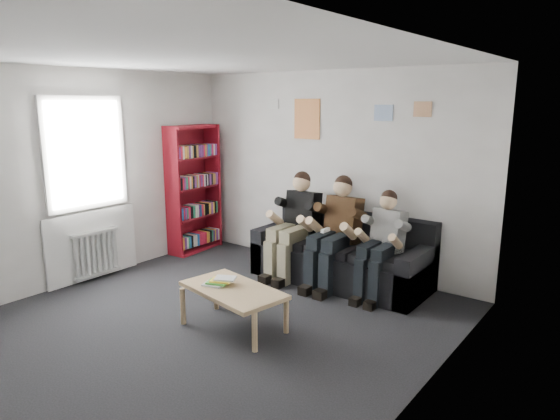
# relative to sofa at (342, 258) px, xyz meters

# --- Properties ---
(room_shell) EXTENTS (5.00, 5.00, 5.00)m
(room_shell) POSITION_rel_sofa_xyz_m (-0.45, -2.07, 1.04)
(room_shell) COLOR black
(room_shell) RESTS_ON ground
(sofa) EXTENTS (2.25, 0.92, 0.87)m
(sofa) POSITION_rel_sofa_xyz_m (0.00, 0.00, 0.00)
(sofa) COLOR black
(sofa) RESTS_ON ground
(bookshelf) EXTENTS (0.29, 0.87, 1.94)m
(bookshelf) POSITION_rel_sofa_xyz_m (-2.53, -0.18, 0.66)
(bookshelf) COLOR maroon
(bookshelf) RESTS_ON ground
(coffee_table) EXTENTS (1.09, 0.60, 0.44)m
(coffee_table) POSITION_rel_sofa_xyz_m (-0.18, -1.88, 0.07)
(coffee_table) COLOR tan
(coffee_table) RESTS_ON ground
(game_cases) EXTENTS (0.28, 0.26, 0.07)m
(game_cases) POSITION_rel_sofa_xyz_m (-0.36, -1.88, 0.16)
(game_cases) COLOR silver
(game_cases) RESTS_ON coffee_table
(person_left) EXTENTS (0.43, 0.92, 1.39)m
(person_left) POSITION_rel_sofa_xyz_m (-0.63, -0.21, 0.38)
(person_left) COLOR black
(person_left) RESTS_ON sofa
(person_middle) EXTENTS (0.43, 0.92, 1.39)m
(person_middle) POSITION_rel_sofa_xyz_m (-0.00, -0.21, 0.38)
(person_middle) COLOR #442A16
(person_middle) RESTS_ON sofa
(person_right) EXTENTS (0.37, 0.80, 1.27)m
(person_right) POSITION_rel_sofa_xyz_m (0.63, -0.20, 0.33)
(person_right) COLOR white
(person_right) RESTS_ON sofa
(radiator) EXTENTS (0.10, 0.64, 0.60)m
(radiator) POSITION_rel_sofa_xyz_m (-2.60, -1.87, 0.04)
(radiator) COLOR white
(radiator) RESTS_ON ground
(window) EXTENTS (0.05, 1.30, 2.36)m
(window) POSITION_rel_sofa_xyz_m (-2.68, -1.87, 0.72)
(window) COLOR white
(window) RESTS_ON room_shell
(poster_large) EXTENTS (0.42, 0.01, 0.55)m
(poster_large) POSITION_rel_sofa_xyz_m (-0.85, 0.41, 1.74)
(poster_large) COLOR gold
(poster_large) RESTS_ON room_shell
(poster_blue) EXTENTS (0.25, 0.01, 0.20)m
(poster_blue) POSITION_rel_sofa_xyz_m (0.30, 0.41, 1.84)
(poster_blue) COLOR #3A79C6
(poster_blue) RESTS_ON room_shell
(poster_pink) EXTENTS (0.22, 0.01, 0.18)m
(poster_pink) POSITION_rel_sofa_xyz_m (0.80, 0.41, 1.89)
(poster_pink) COLOR #C03C78
(poster_pink) RESTS_ON room_shell
(poster_sign) EXTENTS (0.20, 0.01, 0.14)m
(poster_sign) POSITION_rel_sofa_xyz_m (-1.45, 0.41, 1.94)
(poster_sign) COLOR silver
(poster_sign) RESTS_ON room_shell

